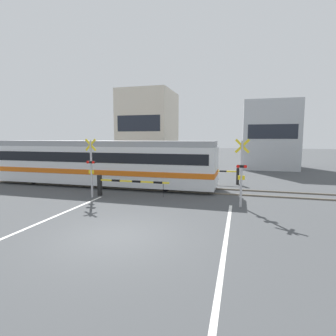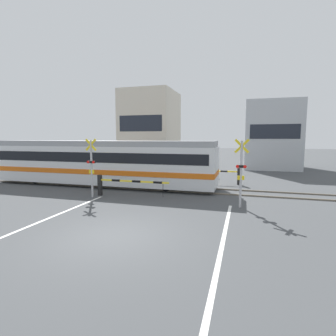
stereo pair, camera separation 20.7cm
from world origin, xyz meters
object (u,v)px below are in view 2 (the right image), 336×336
at_px(commuter_train, 101,162).
at_px(crossing_barrier_near, 117,183).
at_px(crossing_signal_left, 92,165).
at_px(pedestrian, 209,164).
at_px(crossing_signal_right, 241,170).
at_px(crossing_barrier_far, 223,173).

bearing_deg(commuter_train, crossing_barrier_near, -46.63).
height_order(commuter_train, crossing_signal_left, crossing_signal_left).
distance_m(commuter_train, pedestrian, 9.30).
distance_m(crossing_signal_left, crossing_signal_right, 7.98).
distance_m(crossing_barrier_near, crossing_signal_left, 1.73).
xyz_separation_m(commuter_train, crossing_signal_left, (1.41, -3.35, 0.14)).
bearing_deg(crossing_barrier_near, pedestrian, 67.45).
relative_size(commuter_train, crossing_barrier_near, 3.77).
xyz_separation_m(commuter_train, crossing_barrier_near, (2.71, -2.87, -0.90)).
bearing_deg(commuter_train, crossing_signal_right, -19.64).
relative_size(crossing_barrier_far, crossing_signal_left, 1.30).
bearing_deg(crossing_signal_left, pedestrian, 62.25).
xyz_separation_m(crossing_barrier_near, pedestrian, (3.90, 9.38, 0.29)).
distance_m(commuter_train, crossing_barrier_far, 8.66).
bearing_deg(pedestrian, commuter_train, -135.41).
bearing_deg(crossing_barrier_far, pedestrian, 112.69).
height_order(crossing_barrier_near, pedestrian, pedestrian).
height_order(commuter_train, crossing_signal_right, crossing_signal_right).
bearing_deg(crossing_signal_left, commuter_train, 112.88).
bearing_deg(crossing_barrier_near, crossing_barrier_far, 47.11).
bearing_deg(crossing_barrier_far, commuter_train, -160.09).
distance_m(commuter_train, crossing_signal_left, 3.64).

